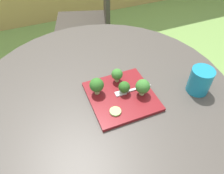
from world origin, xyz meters
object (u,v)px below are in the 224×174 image
Objects in this scene: drinking_glass at (200,82)px; fork at (130,91)px; patio_chair at (93,14)px; salad_plate at (121,96)px.

drinking_glass is 0.69× the size of fork.
patio_chair is 1.16m from drinking_glass.
salad_plate is at bearing -169.57° from fork.
patio_chair is 5.83× the size of fork.
patio_chair is at bearing 78.01° from salad_plate.
fork is at bearing 162.00° from drinking_glass.
drinking_glass is at bearing -86.02° from patio_chair.
salad_plate is 1.63× the size of fork.
drinking_glass is 0.28m from fork.
patio_chair reaches higher than fork.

